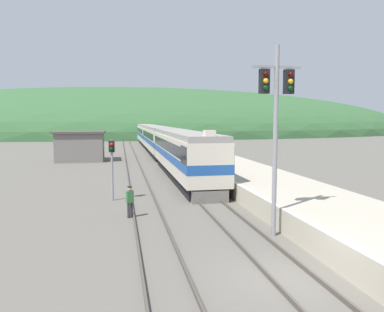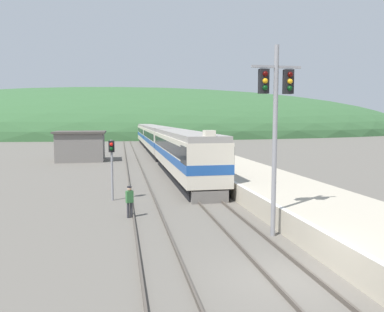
{
  "view_description": "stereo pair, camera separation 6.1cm",
  "coord_description": "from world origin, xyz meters",
  "views": [
    {
      "loc": [
        -5.31,
        -10.62,
        5.07
      ],
      "look_at": [
        -0.14,
        16.22,
        2.4
      ],
      "focal_mm": 35.0,
      "sensor_mm": 36.0,
      "label": 1
    },
    {
      "loc": [
        -5.25,
        -10.63,
        5.07
      ],
      "look_at": [
        -0.14,
        16.22,
        2.4
      ],
      "focal_mm": 35.0,
      "sensor_mm": 36.0,
      "label": 2
    }
  ],
  "objects": [
    {
      "name": "carriage_third",
      "position": [
        0.0,
        64.6,
        2.21
      ],
      "size": [
        2.96,
        20.54,
        4.06
      ],
      "color": "black",
      "rests_on": "ground"
    },
    {
      "name": "signal_mast_main",
      "position": [
        1.21,
        4.37,
        5.37
      ],
      "size": [
        2.2,
        0.42,
        8.17
      ],
      "color": "gray",
      "rests_on": "ground"
    },
    {
      "name": "platform",
      "position": [
        4.42,
        50.0,
        0.56
      ],
      "size": [
        5.51,
        140.0,
        1.13
      ],
      "color": "#B2A893",
      "rests_on": "ground"
    },
    {
      "name": "station_shed",
      "position": [
        -10.11,
        36.79,
        1.85
      ],
      "size": [
        6.0,
        5.16,
        3.65
      ],
      "color": "slate",
      "rests_on": "ground"
    },
    {
      "name": "ground_plane",
      "position": [
        0.0,
        0.0,
        0.0
      ],
      "size": [
        500.0,
        500.0,
        0.0
      ],
      "primitive_type": "plane",
      "color": "#605B54"
    },
    {
      "name": "distant_hills",
      "position": [
        0.0,
        126.38,
        0.0
      ],
      "size": [
        215.81,
        97.12,
        32.24
      ],
      "color": "#335B33",
      "rests_on": "ground"
    },
    {
      "name": "express_train_lead_car",
      "position": [
        0.0,
        21.25,
        2.22
      ],
      "size": [
        2.97,
        21.08,
        4.42
      ],
      "color": "black",
      "rests_on": "ground"
    },
    {
      "name": "track_siding",
      "position": [
        -3.97,
        70.0,
        0.08
      ],
      "size": [
        1.51,
        180.0,
        0.16
      ],
      "color": "#4C443D",
      "rests_on": "ground"
    },
    {
      "name": "signal_post_siding",
      "position": [
        -5.84,
        13.0,
        2.74
      ],
      "size": [
        0.36,
        0.42,
        3.81
      ],
      "color": "gray",
      "rests_on": "ground"
    },
    {
      "name": "track_main",
      "position": [
        0.0,
        70.0,
        0.08
      ],
      "size": [
        1.52,
        180.0,
        0.16
      ],
      "color": "#4C443D",
      "rests_on": "ground"
    },
    {
      "name": "carriage_second",
      "position": [
        0.0,
        43.18,
        2.21
      ],
      "size": [
        2.96,
        20.54,
        4.06
      ],
      "color": "black",
      "rests_on": "ground"
    },
    {
      "name": "track_worker",
      "position": [
        -4.87,
        8.63,
        0.93
      ],
      "size": [
        0.41,
        0.33,
        1.65
      ],
      "color": "#2D2D33",
      "rests_on": "ground"
    }
  ]
}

